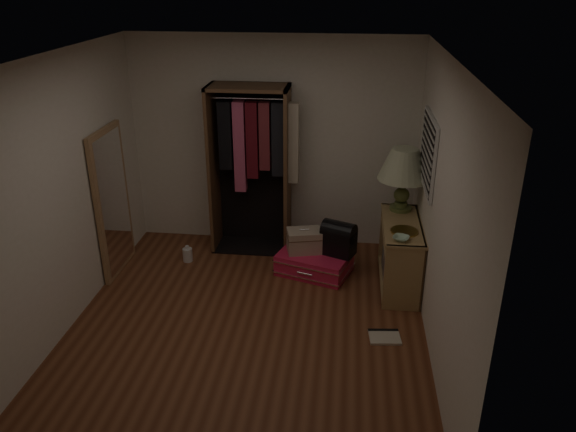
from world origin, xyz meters
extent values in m
plane|color=brown|center=(0.00, 0.00, 0.00)|extent=(4.00, 4.00, 0.00)
cube|color=silver|center=(0.00, 2.00, 1.30)|extent=(3.50, 0.02, 2.60)
cube|color=silver|center=(0.00, -2.00, 1.30)|extent=(3.50, 0.02, 2.60)
cube|color=silver|center=(1.75, 0.00, 1.30)|extent=(0.02, 4.00, 2.60)
cube|color=silver|center=(-1.75, 0.00, 1.30)|extent=(0.02, 4.00, 2.60)
cube|color=silver|center=(0.00, 0.00, 2.60)|extent=(3.50, 4.00, 0.01)
cube|color=silver|center=(1.73, 1.00, 1.55)|extent=(0.03, 0.96, 0.76)
cube|color=black|center=(1.73, 1.00, 1.55)|extent=(0.03, 0.90, 0.70)
cube|color=silver|center=(1.71, 1.00, 1.24)|extent=(0.01, 0.88, 0.02)
cube|color=silver|center=(1.71, 1.00, 1.32)|extent=(0.01, 0.88, 0.02)
cube|color=silver|center=(1.71, 1.00, 1.39)|extent=(0.01, 0.88, 0.02)
cube|color=silver|center=(1.71, 1.00, 1.47)|extent=(0.01, 0.88, 0.02)
cube|color=silver|center=(1.71, 1.00, 1.55)|extent=(0.01, 0.88, 0.02)
cube|color=silver|center=(1.71, 1.00, 1.63)|extent=(0.01, 0.88, 0.02)
cube|color=silver|center=(1.71, 1.00, 1.71)|extent=(0.01, 0.88, 0.02)
cube|color=silver|center=(1.71, 1.00, 1.78)|extent=(0.01, 0.88, 0.02)
cube|color=silver|center=(1.71, 1.00, 1.86)|extent=(0.01, 0.88, 0.02)
cube|color=#A07E4D|center=(1.54, 0.46, 0.38)|extent=(0.40, 0.03, 0.75)
cube|color=#A07E4D|center=(1.54, 1.54, 0.38)|extent=(0.40, 0.03, 0.75)
cube|color=#A07E4D|center=(1.54, 1.00, 0.06)|extent=(0.40, 1.04, 0.03)
cube|color=#A07E4D|center=(1.54, 1.00, 0.57)|extent=(0.40, 1.04, 0.03)
cube|color=#A07E4D|center=(1.54, 1.00, 0.73)|extent=(0.42, 1.12, 0.03)
cube|color=brown|center=(1.73, 1.00, 0.38)|extent=(0.02, 1.10, 0.75)
cube|color=#A07E4D|center=(1.53, 1.33, 0.65)|extent=(0.36, 0.38, 0.13)
cube|color=gray|center=(1.45, 0.53, 0.23)|extent=(0.15, 0.03, 0.30)
cube|color=#4C3833|center=(1.46, 0.57, 0.19)|extent=(0.18, 0.05, 0.23)
cube|color=#B7AD99|center=(1.45, 0.62, 0.22)|extent=(0.15, 0.03, 0.29)
cube|color=brown|center=(1.45, 0.66, 0.23)|extent=(0.17, 0.04, 0.31)
cube|color=#3F4C59|center=(1.47, 0.71, 0.22)|extent=(0.20, 0.03, 0.30)
cube|color=gray|center=(1.45, 0.75, 0.23)|extent=(0.15, 0.03, 0.32)
cube|color=#59594C|center=(1.45, 0.79, 0.23)|extent=(0.17, 0.03, 0.32)
cube|color=#B2724C|center=(1.48, 0.85, 0.23)|extent=(0.22, 0.05, 0.30)
cube|color=beige|center=(1.46, 0.90, 0.22)|extent=(0.17, 0.04, 0.29)
cube|color=#332D38|center=(1.47, 0.95, 0.19)|extent=(0.19, 0.04, 0.23)
cube|color=gray|center=(1.46, 0.99, 0.22)|extent=(0.19, 0.04, 0.30)
cube|color=#4C3833|center=(1.47, 1.05, 0.19)|extent=(0.19, 0.05, 0.23)
cube|color=#B7AD99|center=(1.45, 1.10, 0.23)|extent=(0.16, 0.04, 0.31)
cube|color=brown|center=(1.46, 1.15, 0.20)|extent=(0.18, 0.05, 0.24)
cube|color=#3F4C59|center=(1.48, 1.21, 0.19)|extent=(0.22, 0.05, 0.22)
cube|color=gray|center=(1.45, 1.27, 0.22)|extent=(0.15, 0.05, 0.30)
cube|color=#59594C|center=(1.46, 1.32, 0.19)|extent=(0.17, 0.04, 0.24)
cube|color=#B2724C|center=(1.45, 1.37, 0.20)|extent=(0.17, 0.04, 0.25)
cube|color=brown|center=(-0.70, 1.74, 1.02)|extent=(0.04, 0.50, 2.05)
cube|color=brown|center=(0.20, 1.74, 1.02)|extent=(0.04, 0.50, 2.05)
cube|color=brown|center=(-0.25, 1.74, 2.03)|extent=(0.95, 0.50, 0.04)
cube|color=black|center=(-0.25, 1.98, 1.02)|extent=(0.95, 0.02, 2.05)
cube|color=black|center=(-0.25, 1.74, 0.01)|extent=(0.95, 0.50, 0.02)
cylinder|color=white|center=(-0.25, 1.74, 1.90)|extent=(0.87, 0.02, 0.02)
cube|color=black|center=(-0.53, 1.72, 1.46)|extent=(0.15, 0.14, 0.81)
cube|color=#BF4C72|center=(-0.36, 1.72, 1.32)|extent=(0.13, 0.12, 1.09)
cube|color=#590F19|center=(-0.21, 1.72, 1.41)|extent=(0.13, 0.13, 0.91)
cube|color=maroon|center=(-0.06, 1.72, 1.47)|extent=(0.12, 0.13, 0.81)
cube|color=black|center=(0.09, 1.72, 1.43)|extent=(0.14, 0.10, 0.88)
cube|color=beige|center=(0.26, 1.72, 1.39)|extent=(0.16, 0.13, 0.95)
cube|color=#A1774E|center=(-1.71, 1.00, 0.85)|extent=(0.05, 0.80, 1.70)
cube|color=white|center=(-1.68, 1.00, 0.85)|extent=(0.01, 0.68, 1.58)
cube|color=#D81A44|center=(0.59, 1.17, 0.12)|extent=(0.93, 0.78, 0.25)
cube|color=white|center=(0.59, 1.17, 0.06)|extent=(0.96, 0.81, 0.01)
cube|color=white|center=(0.59, 1.17, 0.19)|extent=(0.96, 0.81, 0.01)
cylinder|color=white|center=(0.50, 0.89, 0.12)|extent=(0.18, 0.08, 0.02)
cube|color=tan|center=(0.46, 1.21, 0.38)|extent=(0.43, 0.35, 0.26)
cube|color=brown|center=(0.46, 1.21, 0.44)|extent=(0.44, 0.35, 0.01)
cylinder|color=white|center=(0.46, 1.21, 0.52)|extent=(0.11, 0.04, 0.02)
cube|color=black|center=(0.85, 1.19, 0.39)|extent=(0.44, 0.37, 0.28)
cylinder|color=black|center=(0.85, 1.19, 0.53)|extent=(0.44, 0.37, 0.24)
cylinder|color=#4D592B|center=(1.54, 1.38, 0.77)|extent=(0.32, 0.32, 0.04)
cylinder|color=#4D592B|center=(1.54, 1.38, 0.82)|extent=(0.19, 0.19, 0.05)
sphere|color=#4D592B|center=(1.54, 1.38, 0.93)|extent=(0.23, 0.23, 0.18)
cylinder|color=#4D592B|center=(1.54, 1.38, 1.07)|extent=(0.08, 0.08, 0.10)
cone|color=beige|center=(1.54, 1.38, 1.30)|extent=(0.75, 0.75, 0.35)
cone|color=#E9EDCE|center=(1.54, 1.38, 1.30)|extent=(0.67, 0.67, 0.33)
cylinder|color=#AB8B42|center=(1.54, 0.79, 0.76)|extent=(0.34, 0.34, 0.02)
imported|color=#AACCAD|center=(1.49, 0.59, 0.77)|extent=(0.21, 0.21, 0.04)
cylinder|color=silver|center=(-0.96, 1.27, 0.08)|extent=(0.15, 0.15, 0.17)
cylinder|color=silver|center=(-0.96, 1.27, 0.19)|extent=(0.06, 0.06, 0.04)
cube|color=beige|center=(1.35, -0.05, 0.01)|extent=(0.32, 0.27, 0.02)
cube|color=black|center=(1.34, 0.05, 0.01)|extent=(0.30, 0.07, 0.03)
camera|label=1|loc=(0.92, -4.59, 3.27)|focal=35.00mm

